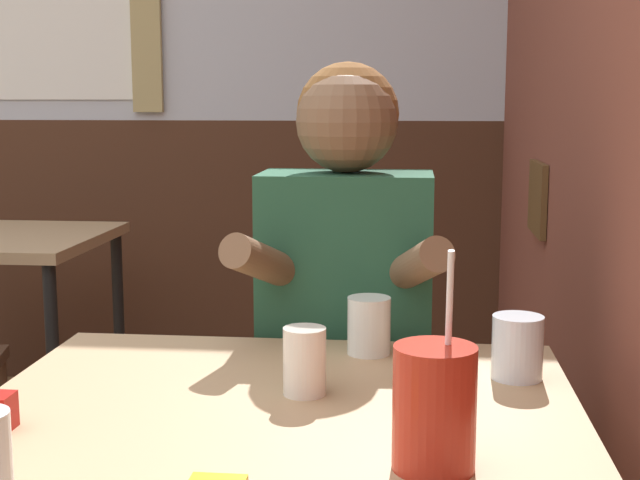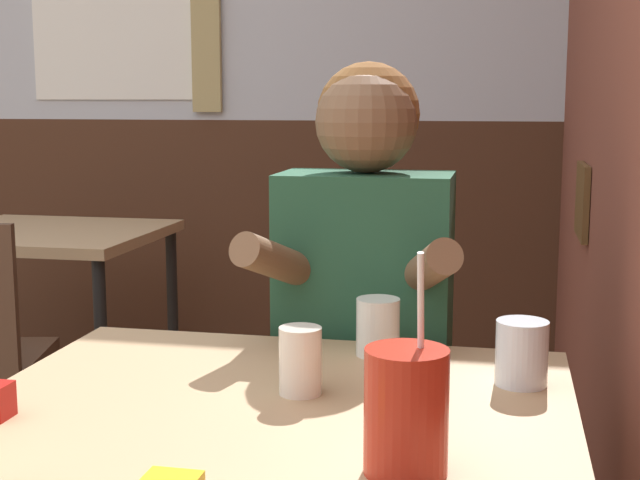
% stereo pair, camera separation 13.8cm
% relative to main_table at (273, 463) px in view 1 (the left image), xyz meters
% --- Properties ---
extents(brick_wall_right, '(0.08, 4.71, 2.70)m').
position_rel_main_table_xyz_m(brick_wall_right, '(0.57, 0.99, 0.68)').
color(brick_wall_right, brown).
rests_on(brick_wall_right, ground_plane).
extents(back_wall, '(5.83, 0.09, 2.70)m').
position_rel_main_table_xyz_m(back_wall, '(-0.88, 2.38, 0.69)').
color(back_wall, silver).
rests_on(back_wall, ground_plane).
extents(main_table, '(0.89, 0.82, 0.74)m').
position_rel_main_table_xyz_m(main_table, '(0.00, 0.00, 0.00)').
color(main_table, tan).
rests_on(main_table, ground_plane).
extents(person_seated, '(0.42, 0.40, 1.26)m').
position_rel_main_table_xyz_m(person_seated, '(0.06, 0.55, -0.01)').
color(person_seated, '#235138').
rests_on(person_seated, ground_plane).
extents(cocktail_pitcher, '(0.10, 0.10, 0.27)m').
position_rel_main_table_xyz_m(cocktail_pitcher, '(0.22, -0.16, 0.15)').
color(cocktail_pitcher, '#B22819').
rests_on(cocktail_pitcher, main_table).
extents(glass_center, '(0.08, 0.08, 0.10)m').
position_rel_main_table_xyz_m(glass_center, '(0.12, 0.33, 0.12)').
color(glass_center, silver).
rests_on(glass_center, main_table).
extents(glass_far_side, '(0.07, 0.07, 0.10)m').
position_rel_main_table_xyz_m(glass_far_side, '(0.03, 0.10, 0.12)').
color(glass_far_side, silver).
rests_on(glass_far_side, main_table).
extents(glass_by_brick, '(0.08, 0.08, 0.10)m').
position_rel_main_table_xyz_m(glass_by_brick, '(0.36, 0.21, 0.12)').
color(glass_by_brick, silver).
rests_on(glass_by_brick, main_table).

